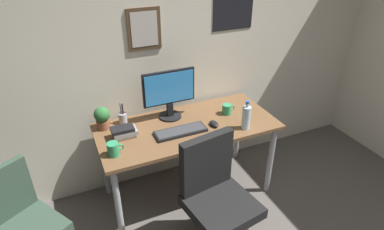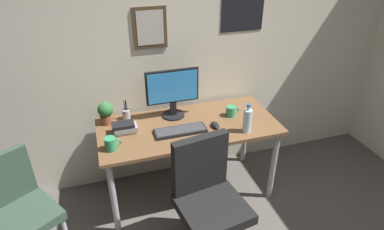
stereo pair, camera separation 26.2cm
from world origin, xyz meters
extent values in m
cube|color=beige|center=(0.00, 2.15, 1.30)|extent=(4.40, 0.08, 2.60)
cube|color=#4C3823|center=(-0.28, 2.11, 1.49)|extent=(0.28, 0.02, 0.34)
cube|color=beige|center=(-0.28, 2.09, 1.49)|extent=(0.22, 0.00, 0.28)
cube|color=brown|center=(-0.07, 1.72, 0.73)|extent=(1.52, 0.70, 0.03)
cylinder|color=#9EA0A5|center=(-0.77, 1.43, 0.36)|extent=(0.05, 0.05, 0.72)
cylinder|color=#9EA0A5|center=(0.63, 1.43, 0.36)|extent=(0.05, 0.05, 0.72)
cylinder|color=#9EA0A5|center=(-0.77, 2.01, 0.36)|extent=(0.05, 0.05, 0.72)
cylinder|color=#9EA0A5|center=(0.63, 2.01, 0.36)|extent=(0.05, 0.05, 0.72)
cube|color=black|center=(-0.10, 1.02, 0.46)|extent=(0.53, 0.53, 0.08)
cube|color=black|center=(-0.13, 1.21, 0.72)|extent=(0.43, 0.13, 0.45)
cylinder|color=black|center=(-0.06, 1.29, 0.02)|extent=(0.05, 0.05, 0.04)
cube|color=#334738|center=(-1.39, 1.35, 0.44)|extent=(0.58, 0.58, 0.07)
cube|color=#334738|center=(-1.49, 1.51, 0.68)|extent=(0.36, 0.26, 0.40)
cylinder|color=#9EA0A5|center=(-1.33, 1.60, 0.20)|extent=(0.05, 0.05, 0.41)
cylinder|color=black|center=(-0.15, 1.91, 0.75)|extent=(0.20, 0.20, 0.01)
cube|color=black|center=(-0.15, 1.91, 0.82)|extent=(0.05, 0.04, 0.12)
cube|color=black|center=(-0.15, 1.92, 1.03)|extent=(0.46, 0.02, 0.30)
cube|color=#338CD8|center=(-0.15, 1.90, 1.03)|extent=(0.43, 0.00, 0.27)
cube|color=black|center=(-0.16, 1.63, 0.76)|extent=(0.43, 0.15, 0.02)
cube|color=#38383A|center=(-0.16, 1.63, 0.77)|extent=(0.41, 0.13, 0.00)
ellipsoid|color=black|center=(0.14, 1.62, 0.76)|extent=(0.06, 0.11, 0.04)
cylinder|color=silver|center=(0.36, 1.48, 0.85)|extent=(0.07, 0.07, 0.20)
cylinder|color=silver|center=(0.36, 1.48, 0.97)|extent=(0.03, 0.03, 0.04)
cylinder|color=#2659B2|center=(0.36, 1.48, 0.99)|extent=(0.03, 0.03, 0.01)
cylinder|color=#2D8C59|center=(-0.73, 1.55, 0.80)|extent=(0.09, 0.09, 0.10)
torus|color=#2D8C59|center=(-0.67, 1.55, 0.80)|extent=(0.05, 0.01, 0.05)
cylinder|color=#2D8C59|center=(0.33, 1.76, 0.79)|extent=(0.08, 0.08, 0.09)
torus|color=#2D8C59|center=(0.39, 1.76, 0.80)|extent=(0.05, 0.01, 0.05)
cylinder|color=brown|center=(-0.73, 1.96, 0.78)|extent=(0.11, 0.11, 0.07)
sphere|color=#2D6B33|center=(-0.73, 1.96, 0.88)|extent=(0.13, 0.13, 0.13)
ellipsoid|color=#287A38|center=(-0.76, 1.98, 0.88)|extent=(0.07, 0.08, 0.02)
ellipsoid|color=#287A38|center=(-0.70, 1.98, 0.87)|extent=(0.07, 0.08, 0.02)
ellipsoid|color=#287A38|center=(-0.75, 1.93, 0.89)|extent=(0.08, 0.07, 0.02)
cylinder|color=#9EA0A5|center=(-0.56, 1.97, 0.79)|extent=(0.07, 0.07, 0.09)
cylinder|color=#263FBF|center=(-0.57, 1.97, 0.87)|extent=(0.01, 0.01, 0.13)
cylinder|color=red|center=(-0.56, 1.96, 0.87)|extent=(0.01, 0.01, 0.13)
cylinder|color=black|center=(-0.55, 1.96, 0.87)|extent=(0.01, 0.01, 0.13)
cylinder|color=#9EA0A5|center=(-0.55, 1.97, 0.88)|extent=(0.01, 0.03, 0.14)
cylinder|color=#9EA0A5|center=(-0.56, 1.97, 0.88)|extent=(0.01, 0.02, 0.14)
cube|color=silver|center=(-0.60, 1.77, 0.76)|extent=(0.16, 0.11, 0.03)
cube|color=gray|center=(-0.59, 1.76, 0.79)|extent=(0.19, 0.11, 0.03)
cube|color=black|center=(-0.61, 1.76, 0.82)|extent=(0.18, 0.11, 0.03)
camera|label=1|loc=(-0.99, -0.46, 2.19)|focal=30.54mm
camera|label=2|loc=(-0.74, -0.55, 2.19)|focal=30.54mm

